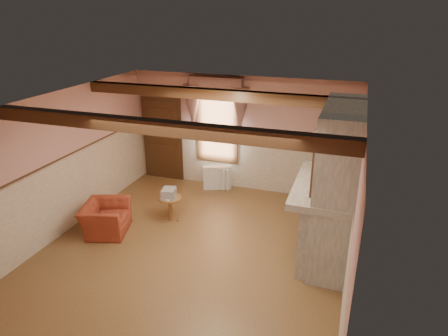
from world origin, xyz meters
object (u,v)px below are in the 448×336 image
(bowl, at_px, (326,183))
(radiator, at_px, (217,177))
(side_table, at_px, (170,209))
(mantel_clock, at_px, (330,166))
(armchair, at_px, (106,218))
(oil_lamp, at_px, (330,162))

(bowl, bearing_deg, radiator, 141.70)
(side_table, bearing_deg, mantel_clock, 6.37)
(mantel_clock, bearing_deg, radiator, 151.43)
(armchair, height_order, radiator, armchair)
(side_table, bearing_deg, oil_lamp, 7.73)
(bowl, bearing_deg, mantel_clock, 90.00)
(mantel_clock, distance_m, oil_lamp, 0.09)
(armchair, distance_m, oil_lamp, 4.55)
(oil_lamp, bearing_deg, mantel_clock, -90.00)
(armchair, distance_m, radiator, 3.05)
(side_table, height_order, oil_lamp, oil_lamp)
(mantel_clock, bearing_deg, armchair, -163.99)
(oil_lamp, bearing_deg, side_table, -172.27)
(radiator, bearing_deg, side_table, -124.35)
(bowl, distance_m, oil_lamp, 0.76)
(radiator, distance_m, bowl, 3.70)
(radiator, bearing_deg, mantel_clock, -50.85)
(mantel_clock, relative_size, oil_lamp, 0.86)
(radiator, bearing_deg, oil_lamp, -49.62)
(oil_lamp, bearing_deg, radiator, 152.65)
(side_table, bearing_deg, radiator, 77.92)
(side_table, bearing_deg, armchair, -140.45)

